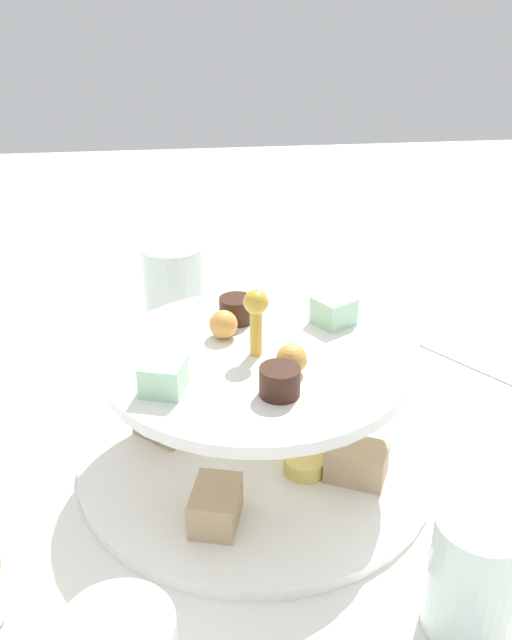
{
  "coord_description": "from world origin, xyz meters",
  "views": [
    {
      "loc": [
        -0.06,
        -0.49,
        0.39
      ],
      "look_at": [
        0.0,
        0.0,
        0.14
      ],
      "focal_mm": 39.78,
      "sensor_mm": 36.0,
      "label": 1
    }
  ],
  "objects_px": {
    "water_glass_tall_right": "(174,296)",
    "water_glass_mid_back": "(475,575)",
    "tiered_serving_stand": "(256,418)",
    "butter_knife_left": "(488,371)"
  },
  "relations": [
    {
      "from": "water_glass_mid_back",
      "to": "butter_knife_left",
      "type": "bearing_deg",
      "value": 64.34
    },
    {
      "from": "tiered_serving_stand",
      "to": "water_glass_tall_right",
      "type": "relative_size",
      "value": 2.6
    },
    {
      "from": "tiered_serving_stand",
      "to": "water_glass_mid_back",
      "type": "distance_m",
      "value": 0.22
    },
    {
      "from": "water_glass_tall_right",
      "to": "butter_knife_left",
      "type": "xyz_separation_m",
      "value": [
        0.33,
        -0.11,
        -0.06
      ]
    },
    {
      "from": "water_glass_tall_right",
      "to": "water_glass_mid_back",
      "type": "height_order",
      "value": "water_glass_tall_right"
    },
    {
      "from": "water_glass_tall_right",
      "to": "tiered_serving_stand",
      "type": "bearing_deg",
      "value": -74.69
    },
    {
      "from": "butter_knife_left",
      "to": "tiered_serving_stand",
      "type": "bearing_deg",
      "value": 80.38
    },
    {
      "from": "butter_knife_left",
      "to": "water_glass_mid_back",
      "type": "distance_m",
      "value": 0.34
    },
    {
      "from": "water_glass_tall_right",
      "to": "water_glass_mid_back",
      "type": "distance_m",
      "value": 0.46
    },
    {
      "from": "tiered_serving_stand",
      "to": "water_glass_mid_back",
      "type": "bearing_deg",
      "value": -57.61
    }
  ]
}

